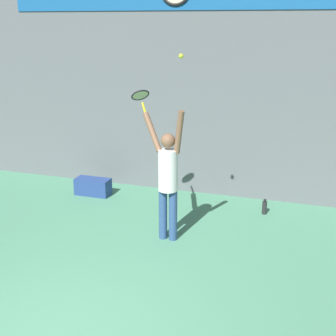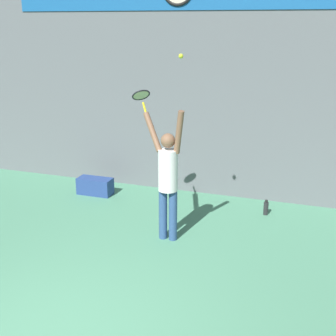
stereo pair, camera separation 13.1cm
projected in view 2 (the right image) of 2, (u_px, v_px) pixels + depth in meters
The scene contains 6 objects.
back_wall at pixel (188, 66), 8.82m from camera, with size 18.00×0.10×5.00m.
tennis_player at pixel (168, 176), 7.12m from camera, with size 0.80×0.47×2.08m.
tennis_racket at pixel (141, 96), 7.32m from camera, with size 0.38×0.37×0.36m.
tennis_ball at pixel (181, 56), 6.42m from camera, with size 0.07×0.07×0.07m.
water_bottle at pixel (266, 208), 8.31m from camera, with size 0.09×0.09×0.28m.
equipment_bag at pixel (95, 186), 9.29m from camera, with size 0.69×0.31×0.33m.
Camera 2 is at (2.60, -3.43, 3.30)m, focal length 50.00 mm.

